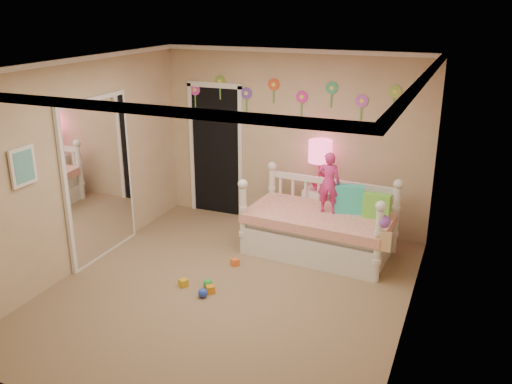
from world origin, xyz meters
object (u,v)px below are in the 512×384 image
at_px(child, 329,183).
at_px(daybed, 319,217).
at_px(table_lamp, 320,157).
at_px(nightstand, 318,211).

bearing_deg(child, daybed, 28.39).
bearing_deg(table_lamp, child, -63.82).
bearing_deg(daybed, table_lamp, 111.41).
relative_size(daybed, child, 2.34).
bearing_deg(table_lamp, nightstand, -97.13).
bearing_deg(daybed, nightstand, 111.41).
bearing_deg(nightstand, table_lamp, 92.62).
relative_size(child, nightstand, 1.25).
relative_size(daybed, table_lamp, 2.63).
distance_m(child, nightstand, 0.94).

